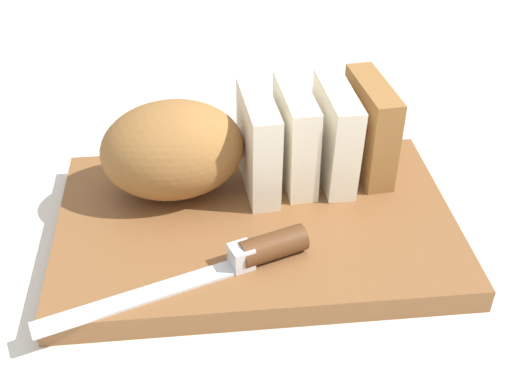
# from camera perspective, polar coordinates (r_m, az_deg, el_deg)

# --- Properties ---
(ground_plane) EXTENTS (3.00, 3.00, 0.00)m
(ground_plane) POSITION_cam_1_polar(r_m,az_deg,el_deg) (0.68, 0.00, -3.73)
(ground_plane) COLOR silver
(cutting_board) EXTENTS (0.41, 0.27, 0.02)m
(cutting_board) POSITION_cam_1_polar(r_m,az_deg,el_deg) (0.67, 0.00, -2.92)
(cutting_board) COLOR brown
(cutting_board) RESTS_ON ground_plane
(bread_loaf) EXTENTS (0.30, 0.12, 0.10)m
(bread_loaf) POSITION_cam_1_polar(r_m,az_deg,el_deg) (0.68, -1.69, 4.21)
(bread_loaf) COLOR #996633
(bread_loaf) RESTS_ON cutting_board
(bread_knife) EXTENTS (0.25, 0.09, 0.03)m
(bread_knife) POSITION_cam_1_polar(r_m,az_deg,el_deg) (0.60, -0.87, -5.52)
(bread_knife) COLOR silver
(bread_knife) RESTS_ON cutting_board
(crumb_near_knife) EXTENTS (0.00, 0.00, 0.00)m
(crumb_near_knife) POSITION_cam_1_polar(r_m,az_deg,el_deg) (0.67, 1.35, -1.43)
(crumb_near_knife) COLOR #A8753D
(crumb_near_knife) RESTS_ON cutting_board
(crumb_near_loaf) EXTENTS (0.00, 0.00, 0.00)m
(crumb_near_loaf) POSITION_cam_1_polar(r_m,az_deg,el_deg) (0.69, 2.06, -0.43)
(crumb_near_loaf) COLOR #A8753D
(crumb_near_loaf) RESTS_ON cutting_board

